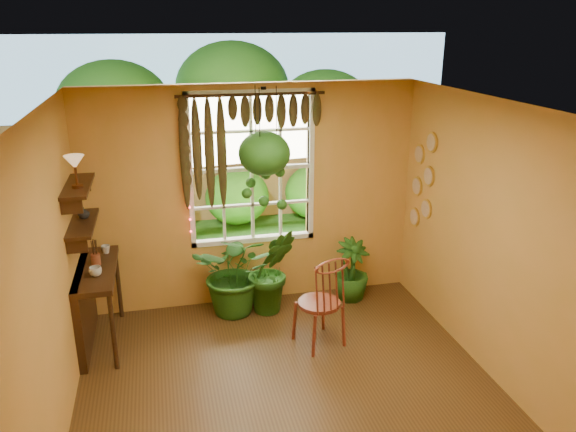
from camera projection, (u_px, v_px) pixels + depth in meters
name	position (u px, v px, depth m)	size (l,w,h in m)	color
floor	(298.00, 409.00, 5.13)	(4.50, 4.50, 0.00)	#533517
ceiling	(300.00, 113.00, 4.24)	(4.50, 4.50, 0.00)	silver
wall_back	(253.00, 197.00, 6.75)	(4.00, 4.00, 0.00)	#E09C4C
wall_left	(43.00, 301.00, 4.25)	(4.50, 4.50, 0.00)	#E09C4C
wall_right	(511.00, 254.00, 5.12)	(4.50, 4.50, 0.00)	#E09C4C
window	(252.00, 169.00, 6.67)	(1.52, 0.10, 1.86)	white
valance_vine	(245.00, 122.00, 6.35)	(1.70, 0.12, 1.10)	#3B2210
string_lights	(187.00, 170.00, 6.40)	(0.03, 0.03, 1.54)	#FF2633
wall_plates	(422.00, 181.00, 6.69)	(0.04, 0.32, 1.10)	#FFEED0
counter_ledge	(89.00, 298.00, 6.01)	(0.40, 1.20, 0.90)	#3B2210
shelf_lower	(83.00, 224.00, 5.73)	(0.25, 0.90, 0.04)	#3B2210
shelf_upper	(78.00, 186.00, 5.60)	(0.25, 0.90, 0.04)	#3B2210
backyard	(225.00, 132.00, 11.08)	(14.00, 10.00, 12.00)	#1C5017
windsor_chair	(321.00, 315.00, 6.06)	(0.58, 0.60, 1.23)	maroon
potted_plant_left	(236.00, 272.00, 6.69)	(0.95, 0.83, 1.06)	#134914
potted_plant_mid	(272.00, 271.00, 6.72)	(0.59, 0.47, 1.07)	#134914
potted_plant_right	(351.00, 270.00, 7.06)	(0.44, 0.44, 0.79)	#134914
hanging_basket	(264.00, 159.00, 6.26)	(0.58, 0.58, 1.38)	black
cup_a	(95.00, 271.00, 5.70)	(0.13, 0.13, 0.10)	silver
cup_b	(106.00, 249.00, 6.26)	(0.10, 0.10, 0.09)	beige
brush_jar	(95.00, 252.00, 5.94)	(0.10, 0.10, 0.36)	brown
shelf_vase	(83.00, 213.00, 5.82)	(0.12, 0.12, 0.12)	#B2AD99
tiffany_lamp	(75.00, 164.00, 5.40)	(0.19, 0.19, 0.32)	#5A3119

